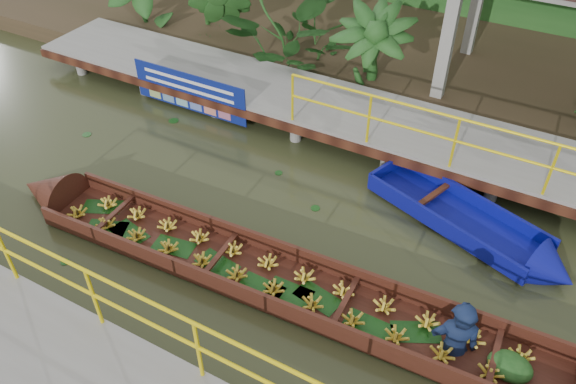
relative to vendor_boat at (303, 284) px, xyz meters
The scene contains 7 objects.
ground 1.42m from the vendor_boat, 139.30° to the left, with size 80.00×80.00×0.00m, color #282F17.
land_strip 8.47m from the vendor_boat, 97.16° to the left, with size 30.00×8.00×0.45m, color #332B19.
far_dock 4.46m from the vendor_boat, 103.45° to the left, with size 16.00×2.06×1.66m.
vendor_boat is the anchor object (origin of this frame).
moored_blue_boat 3.41m from the vendor_boat, 45.27° to the left, with size 3.81×2.12×0.88m.
blue_banner 5.68m from the vendor_boat, 143.32° to the left, with size 2.86×0.04×0.89m.
tropical_plants 6.52m from the vendor_boat, 105.53° to the left, with size 14.24×1.24×1.55m.
Camera 1 is at (3.51, -5.86, 6.67)m, focal length 35.00 mm.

